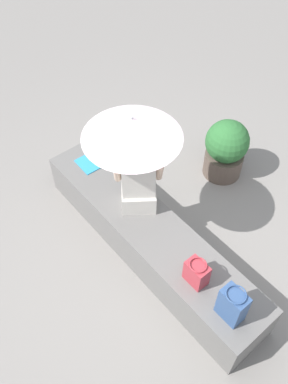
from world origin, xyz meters
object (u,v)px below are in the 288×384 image
person_seated (138,179)px  magazine (88,164)px  handbag_black (232,305)px  tote_bag_canvas (197,273)px  parasol (132,128)px  planter_near (226,149)px

person_seated → magazine: person_seated is taller
handbag_black → tote_bag_canvas: 0.42m
parasol → planter_near: bearing=-89.4°
tote_bag_canvas → parasol: bearing=-6.9°
parasol → magazine: size_ratio=4.15×
person_seated → tote_bag_canvas: size_ratio=3.30×
parasol → magazine: (0.79, 0.03, -1.03)m
magazine → planter_near: bearing=-116.2°
person_seated → magazine: bearing=4.9°
parasol → magazine: 1.29m
magazine → parasol: bearing=-175.8°
handbag_black → tote_bag_canvas: size_ratio=1.37×
person_seated → parasol: size_ratio=0.77×
person_seated → planter_near: bearing=-88.1°
parasol → magazine: bearing=2.4°
tote_bag_canvas → planter_near: planter_near is taller
magazine → planter_near: size_ratio=0.36×
handbag_black → parasol: bearing=-5.2°
person_seated → magazine: 0.90m
parasol → handbag_black: (-1.44, 0.13, -0.85)m
handbag_black → tote_bag_canvas: (0.41, -0.01, -0.05)m
handbag_black → magazine: (2.23, -0.10, -0.18)m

